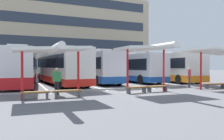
% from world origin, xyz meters
% --- Properties ---
extents(ground_plane, '(160.00, 160.00, 0.00)m').
position_xyz_m(ground_plane, '(0.00, 0.00, 0.00)').
color(ground_plane, slate).
extents(terminal_building, '(36.89, 13.09, 19.13)m').
position_xyz_m(terminal_building, '(0.03, 33.38, 8.20)').
color(terminal_building, '#C6B293').
rests_on(terminal_building, ground).
extents(coach_bus_0, '(3.47, 10.98, 3.62)m').
position_xyz_m(coach_bus_0, '(-8.17, 6.96, 1.67)').
color(coach_bus_0, silver).
rests_on(coach_bus_0, ground).
extents(coach_bus_1, '(3.55, 12.69, 3.77)m').
position_xyz_m(coach_bus_1, '(-4.39, 8.19, 1.79)').
color(coach_bus_1, silver).
rests_on(coach_bus_1, ground).
extents(coach_bus_2, '(2.60, 10.36, 3.61)m').
position_xyz_m(coach_bus_2, '(-0.28, 8.58, 1.69)').
color(coach_bus_2, silver).
rests_on(coach_bus_2, ground).
extents(coach_bus_3, '(2.96, 12.46, 3.52)m').
position_xyz_m(coach_bus_3, '(4.07, 9.25, 1.65)').
color(coach_bus_3, silver).
rests_on(coach_bus_3, ground).
extents(coach_bus_4, '(3.73, 12.59, 3.62)m').
position_xyz_m(coach_bus_4, '(8.37, 7.74, 1.69)').
color(coach_bus_4, silver).
rests_on(coach_bus_4, ground).
extents(lane_stripe_1, '(0.16, 14.00, 0.01)m').
position_xyz_m(lane_stripe_1, '(-6.27, 7.81, 0.00)').
color(lane_stripe_1, white).
rests_on(lane_stripe_1, ground).
extents(lane_stripe_2, '(0.16, 14.00, 0.01)m').
position_xyz_m(lane_stripe_2, '(-2.09, 7.81, 0.00)').
color(lane_stripe_2, white).
rests_on(lane_stripe_2, ground).
extents(lane_stripe_3, '(0.16, 14.00, 0.01)m').
position_xyz_m(lane_stripe_3, '(2.09, 7.81, 0.00)').
color(lane_stripe_3, white).
rests_on(lane_stripe_3, ground).
extents(lane_stripe_4, '(0.16, 14.00, 0.01)m').
position_xyz_m(lane_stripe_4, '(6.27, 7.81, 0.00)').
color(lane_stripe_4, white).
rests_on(lane_stripe_4, ground).
extents(lane_stripe_5, '(0.16, 14.00, 0.01)m').
position_xyz_m(lane_stripe_5, '(10.46, 7.81, 0.00)').
color(lane_stripe_5, white).
rests_on(lane_stripe_5, ground).
extents(waiting_shelter_0, '(4.18, 4.57, 3.03)m').
position_xyz_m(waiting_shelter_0, '(-6.53, -1.57, 2.77)').
color(waiting_shelter_0, red).
rests_on(waiting_shelter_0, ground).
extents(bench_0, '(1.55, 0.44, 0.45)m').
position_xyz_m(bench_0, '(-7.43, -1.40, 0.33)').
color(bench_0, brown).
rests_on(bench_0, ground).
extents(bench_1, '(1.68, 0.58, 0.45)m').
position_xyz_m(bench_1, '(-5.63, -1.40, 0.33)').
color(bench_1, brown).
rests_on(bench_1, ground).
extents(waiting_shelter_1, '(4.03, 4.47, 3.33)m').
position_xyz_m(waiting_shelter_1, '(0.09, -1.32, 3.08)').
color(waiting_shelter_1, red).
rests_on(waiting_shelter_1, ground).
extents(bench_2, '(1.63, 0.57, 0.45)m').
position_xyz_m(bench_2, '(-0.81, -1.22, 0.33)').
color(bench_2, brown).
rests_on(bench_2, ground).
extents(bench_3, '(1.76, 0.51, 0.45)m').
position_xyz_m(bench_3, '(0.99, -1.14, 0.34)').
color(bench_3, brown).
rests_on(bench_3, ground).
extents(waiting_shelter_2, '(4.36, 5.32, 3.28)m').
position_xyz_m(waiting_shelter_2, '(6.58, -1.70, 3.00)').
color(waiting_shelter_2, red).
rests_on(waiting_shelter_2, ground).
extents(bench_4, '(1.91, 0.67, 0.45)m').
position_xyz_m(bench_4, '(6.58, -1.29, 0.34)').
color(bench_4, brown).
rests_on(bench_4, ground).
extents(platform_kerb, '(44.00, 0.24, 0.12)m').
position_xyz_m(platform_kerb, '(0.00, 1.35, 0.06)').
color(platform_kerb, '#ADADA8').
rests_on(platform_kerb, ground).
extents(waiting_passenger_0, '(0.51, 0.52, 1.76)m').
position_xyz_m(waiting_passenger_0, '(-6.02, 0.09, 1.03)').
color(waiting_passenger_0, black).
rests_on(waiting_passenger_0, ground).
extents(waiting_passenger_1, '(0.52, 0.51, 1.76)m').
position_xyz_m(waiting_passenger_1, '(5.49, 0.46, 1.03)').
color(waiting_passenger_1, '#33384C').
rests_on(waiting_passenger_1, ground).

